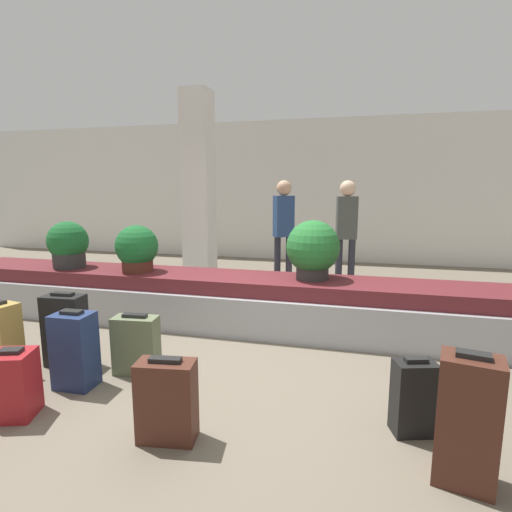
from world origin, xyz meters
TOP-DOWN VIEW (x-y plane):
  - ground_plane at (0.00, 0.00)m, footprint 18.00×18.00m
  - back_wall at (0.00, 5.99)m, footprint 18.00×0.06m
  - carousel at (0.00, 1.22)m, footprint 8.55×0.92m
  - pillar at (-1.39, 2.88)m, footprint 0.44×0.44m
  - suitcase_0 at (-1.24, -1.08)m, footprint 0.35×0.34m
  - suitcase_1 at (-1.93, -0.55)m, footprint 0.42×0.28m
  - suitcase_2 at (1.57, -0.58)m, footprint 0.31×0.25m
  - suitcase_3 at (-1.11, -0.58)m, footprint 0.33×0.26m
  - suitcase_4 at (-0.75, -0.23)m, footprint 0.42×0.24m
  - suitcase_5 at (-0.03, -1.06)m, footprint 0.41×0.25m
  - suitcase_6 at (1.79, -1.00)m, footprint 0.36×0.30m
  - suitcase_7 at (-1.49, -0.23)m, footprint 0.39×0.24m
  - potted_plant_0 at (0.66, 1.28)m, footprint 0.62×0.62m
  - potted_plant_1 at (-2.55, 1.16)m, footprint 0.52×0.52m
  - potted_plant_2 at (-1.52, 1.14)m, footprint 0.53×0.53m
  - traveler_0 at (0.97, 3.27)m, footprint 0.35×0.25m
  - traveler_1 at (-0.06, 3.32)m, footprint 0.36×0.33m

SIDE VIEW (x-z plane):
  - ground_plane at x=0.00m, z-range 0.00..0.00m
  - suitcase_0 at x=-1.24m, z-range -0.01..0.51m
  - suitcase_2 at x=1.57m, z-range -0.01..0.53m
  - suitcase_4 at x=-0.75m, z-range -0.01..0.55m
  - suitcase_5 at x=-0.03m, z-range -0.01..0.57m
  - carousel at x=0.00m, z-range -0.01..0.61m
  - suitcase_3 at x=-1.11m, z-range -0.01..0.66m
  - suitcase_1 at x=-1.93m, z-range -0.01..0.68m
  - suitcase_7 at x=-1.49m, z-range -0.01..0.70m
  - suitcase_6 at x=1.79m, z-range -0.01..0.77m
  - potted_plant_2 at x=-1.52m, z-range 0.62..1.21m
  - potted_plant_1 at x=-2.55m, z-range 0.62..1.24m
  - potted_plant_0 at x=0.66m, z-range 0.63..1.31m
  - traveler_0 at x=0.97m, z-range 0.19..1.98m
  - traveler_1 at x=-0.06m, z-range 0.19..1.99m
  - back_wall at x=0.00m, z-range 0.00..3.20m
  - pillar at x=-1.39m, z-range 0.00..3.20m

